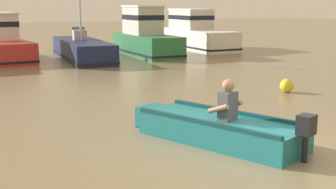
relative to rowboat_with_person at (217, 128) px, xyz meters
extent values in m
plane|color=#7A6B4C|center=(0.21, -1.26, -0.25)|extent=(120.00, 120.00, 0.00)
cube|color=#1E727A|center=(0.02, -0.07, -0.03)|extent=(1.95, 3.29, 0.44)
cube|color=#1E727A|center=(-0.48, 1.59, -0.03)|extent=(0.69, 0.56, 0.42)
cube|color=#103F43|center=(-0.47, -0.21, 0.22)|extent=(0.96, 2.93, 0.08)
cube|color=#103F43|center=(0.51, 0.08, 0.22)|extent=(0.96, 2.93, 0.08)
cube|color=teal|center=(0.05, -0.16, 0.15)|extent=(1.05, 0.56, 0.06)
cylinder|color=black|center=(0.50, -1.65, 0.02)|extent=(0.12, 0.12, 0.54)
cube|color=black|center=(0.50, -1.65, 0.37)|extent=(0.34, 0.31, 0.32)
cube|color=#4C4C51|center=(0.06, -0.21, 0.45)|extent=(0.39, 0.31, 0.52)
sphere|color=#9E7051|center=(0.06, -0.21, 0.83)|extent=(0.22, 0.22, 0.22)
cylinder|color=#9E7051|center=(-0.16, -0.23, 0.43)|extent=(0.21, 0.43, 0.23)
cylinder|color=#9E7051|center=(0.26, -0.10, 0.43)|extent=(0.21, 0.43, 0.23)
cube|color=#B72D28|center=(-0.65, 15.32, 0.20)|extent=(1.95, 5.54, 0.91)
cube|color=black|center=(-0.65, 15.32, -0.09)|extent=(1.99, 5.58, 0.10)
cube|color=#19234C|center=(2.63, 13.65, 0.18)|extent=(2.75, 6.65, 0.87)
cube|color=black|center=(2.63, 13.65, -0.10)|extent=(2.80, 6.70, 0.10)
cube|color=#B2ADA3|center=(2.71, 14.13, 0.84)|extent=(0.67, 0.59, 0.44)
cube|color=slate|center=(2.76, 14.38, 1.02)|extent=(0.59, 0.14, 0.36)
cylinder|color=silver|center=(2.66, 13.81, 2.34)|extent=(0.10, 0.10, 3.45)
cube|color=#287042|center=(5.99, 13.64, 0.26)|extent=(2.22, 5.39, 1.02)
cube|color=black|center=(5.99, 13.64, -0.07)|extent=(2.27, 5.43, 0.10)
cube|color=beige|center=(6.04, 14.10, 1.44)|extent=(1.55, 2.32, 1.33)
cube|color=black|center=(6.04, 14.10, 1.60)|extent=(1.58, 2.36, 0.24)
cube|color=white|center=(6.04, 14.10, 2.14)|extent=(1.63, 2.44, 0.08)
cube|color=white|center=(10.12, 15.34, 0.29)|extent=(2.63, 6.72, 1.08)
cube|color=black|center=(10.12, 15.34, -0.06)|extent=(2.67, 6.77, 0.10)
cube|color=beige|center=(10.18, 15.93, 1.37)|extent=(1.80, 2.90, 1.07)
cube|color=black|center=(10.18, 15.93, 1.50)|extent=(1.83, 2.93, 0.24)
cube|color=white|center=(10.18, 15.93, 1.94)|extent=(1.89, 3.04, 0.08)
sphere|color=yellow|center=(4.66, 2.84, -0.05)|extent=(0.39, 0.39, 0.39)
camera|label=1|loc=(-5.06, -6.56, 2.24)|focal=49.55mm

